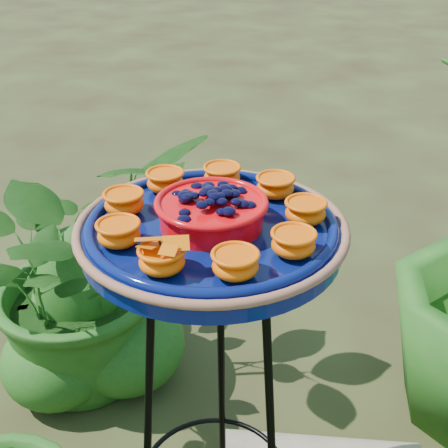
{
  "coord_description": "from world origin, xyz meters",
  "views": [
    {
      "loc": [
        0.2,
        -0.99,
        1.47
      ],
      "look_at": [
        -0.05,
        -0.11,
        0.97
      ],
      "focal_mm": 50.0,
      "sensor_mm": 36.0,
      "label": 1
    }
  ],
  "objects": [
    {
      "name": "tripod_stand",
      "position": [
        -0.08,
        -0.09,
        0.55
      ],
      "size": [
        0.38,
        0.38,
        0.9
      ],
      "rotation": [
        0.0,
        0.0,
        0.17
      ],
      "color": "black",
      "rests_on": "ground"
    },
    {
      "name": "shrub_back_left",
      "position": [
        -0.69,
        0.46,
        0.42
      ],
      "size": [
        0.92,
        0.97,
        0.84
      ],
      "primitive_type": "imported",
      "rotation": [
        0.0,
        0.0,
        1.13
      ],
      "color": "#1B5115",
      "rests_on": "ground"
    },
    {
      "name": "feeder_dish",
      "position": [
        -0.08,
        -0.09,
        0.94
      ],
      "size": [
        0.53,
        0.53,
        0.11
      ],
      "rotation": [
        0.0,
        0.0,
        0.17
      ],
      "color": "#061251",
      "rests_on": "tripod_stand"
    }
  ]
}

